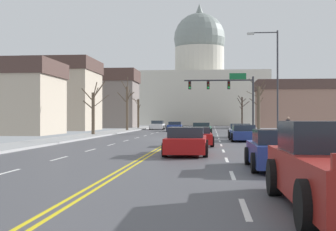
# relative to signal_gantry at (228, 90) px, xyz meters

# --- Properties ---
(ground) EXTENTS (20.00, 180.00, 0.20)m
(ground) POSITION_rel_signal_gantry_xyz_m (-4.76, -15.71, -4.92)
(ground) COLOR #48484D
(signal_gantry) EXTENTS (7.91, 0.41, 6.67)m
(signal_gantry) POSITION_rel_signal_gantry_xyz_m (0.00, 0.00, 0.00)
(signal_gantry) COLOR #28282D
(signal_gantry) RESTS_ON ground
(street_lamp_right) EXTENTS (2.50, 0.24, 8.62)m
(street_lamp_right) POSITION_rel_signal_gantry_xyz_m (3.13, -15.40, 0.28)
(street_lamp_right) COLOR #333338
(street_lamp_right) RESTS_ON ground
(capitol_building) EXTENTS (32.30, 21.61, 30.00)m
(capitol_building) POSITION_rel_signal_gantry_xyz_m (-4.76, 62.41, 4.69)
(capitol_building) COLOR beige
(capitol_building) RESTS_ON ground
(sedan_near_00) EXTENTS (2.17, 4.59, 1.22)m
(sedan_near_00) POSITION_rel_signal_gantry_xyz_m (-2.87, -4.98, -4.36)
(sedan_near_00) COLOR #1E7247
(sedan_near_00) RESTS_ON ground
(sedan_near_01) EXTENTS (2.21, 4.41, 1.22)m
(sedan_near_01) POSITION_rel_signal_gantry_xyz_m (0.62, -12.36, -4.37)
(sedan_near_01) COLOR silver
(sedan_near_01) RESTS_ON ground
(sedan_near_02) EXTENTS (2.02, 4.70, 1.21)m
(sedan_near_02) POSITION_rel_signal_gantry_xyz_m (0.47, -18.67, -4.37)
(sedan_near_02) COLOR navy
(sedan_near_02) RESTS_ON ground
(sedan_near_03) EXTENTS (2.09, 4.58, 1.15)m
(sedan_near_03) POSITION_rel_signal_gantry_xyz_m (-2.75, -24.85, -4.39)
(sedan_near_03) COLOR #B71414
(sedan_near_03) RESTS_ON ground
(sedan_near_04) EXTENTS (2.00, 4.67, 1.29)m
(sedan_near_04) POSITION_rel_signal_gantry_xyz_m (-3.03, -32.11, -4.35)
(sedan_near_04) COLOR #B71414
(sedan_near_04) RESTS_ON ground
(sedan_near_05) EXTENTS (1.93, 4.31, 1.33)m
(sedan_near_05) POSITION_rel_signal_gantry_xyz_m (0.30, -37.92, -4.33)
(sedan_near_05) COLOR navy
(sedan_near_05) RESTS_ON ground
(sedan_oncoming_00) EXTENTS (2.16, 4.75, 1.23)m
(sedan_oncoming_00) POSITION_rel_signal_gantry_xyz_m (-6.56, 6.56, -4.36)
(sedan_oncoming_00) COLOR navy
(sedan_oncoming_00) RESTS_ON ground
(sedan_oncoming_01) EXTENTS (2.16, 4.33, 1.32)m
(sedan_oncoming_01) POSITION_rel_signal_gantry_xyz_m (-9.83, 15.47, -4.32)
(sedan_oncoming_01) COLOR silver
(sedan_oncoming_01) RESTS_ON ground
(flank_building_01) EXTENTS (8.72, 10.04, 9.87)m
(flank_building_01) POSITION_rel_signal_gantry_xyz_m (-22.29, 10.38, 0.05)
(flank_building_01) COLOR #B2A38E
(flank_building_01) RESTS_ON ground
(flank_building_02) EXTENTS (13.10, 7.69, 9.96)m
(flank_building_02) POSITION_rel_signal_gantry_xyz_m (-21.02, 25.88, 0.10)
(flank_building_02) COLOR slate
(flank_building_02) RESTS_ON ground
(flank_building_03) EXTENTS (13.37, 8.20, 8.26)m
(flank_building_03) POSITION_rel_signal_gantry_xyz_m (12.64, 30.38, -0.76)
(flank_building_03) COLOR #8C6656
(flank_building_03) RESTS_ON ground
(bare_tree_00) EXTENTS (2.25, 1.60, 6.44)m
(bare_tree_00) POSITION_rel_signal_gantry_xyz_m (3.90, 4.47, -1.95)
(bare_tree_00) COLOR brown
(bare_tree_00) RESTS_ON ground
(bare_tree_01) EXTENTS (2.19, 1.23, 6.86)m
(bare_tree_01) POSITION_rel_signal_gantry_xyz_m (-12.84, 6.83, -1.69)
(bare_tree_01) COLOR brown
(bare_tree_01) RESTS_ON ground
(bare_tree_02) EXTENTS (2.00, 2.42, 6.56)m
(bare_tree_02) POSITION_rel_signal_gantry_xyz_m (4.25, 8.60, -1.71)
(bare_tree_02) COLOR #4C3D2D
(bare_tree_02) RESTS_ON ground
(bare_tree_03) EXTENTS (1.70, 1.61, 4.90)m
(bare_tree_03) POSITION_rel_signal_gantry_xyz_m (-13.74, 22.02, -2.36)
(bare_tree_03) COLOR #4C3D2D
(bare_tree_03) RESTS_ON ground
(bare_tree_04) EXTENTS (2.11, 2.21, 5.51)m
(bare_tree_04) POSITION_rel_signal_gantry_xyz_m (3.49, 29.20, -1.88)
(bare_tree_04) COLOR #423328
(bare_tree_04) RESTS_ON ground
(bare_tree_05) EXTENTS (2.79, 1.69, 5.16)m
(bare_tree_05) POSITION_rel_signal_gantry_xyz_m (-13.27, -9.14, -2.45)
(bare_tree_05) COLOR brown
(bare_tree_05) RESTS_ON ground
(pedestrian_00) EXTENTS (0.35, 0.34, 1.66)m
(pedestrian_00) POSITION_rel_signal_gantry_xyz_m (3.89, -17.71, -3.88)
(pedestrian_00) COLOR black
(pedestrian_00) RESTS_ON ground
(bicycle_parked) EXTENTS (0.12, 1.77, 0.85)m
(bicycle_parked) POSITION_rel_signal_gantry_xyz_m (3.80, -14.50, -4.46)
(bicycle_parked) COLOR black
(bicycle_parked) RESTS_ON ground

